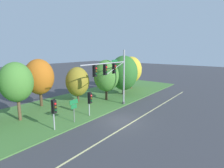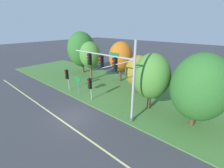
{
  "view_description": "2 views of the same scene",
  "coord_description": "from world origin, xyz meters",
  "views": [
    {
      "loc": [
        -14.57,
        -10.2,
        7.44
      ],
      "look_at": [
        2.34,
        3.08,
        3.31
      ],
      "focal_mm": 28.0,
      "sensor_mm": 36.0,
      "label": 1
    },
    {
      "loc": [
        11.47,
        -7.23,
        8.53
      ],
      "look_at": [
        1.53,
        4.25,
        2.63
      ],
      "focal_mm": 24.0,
      "sensor_mm": 36.0,
      "label": 2
    }
  ],
  "objects": [
    {
      "name": "pedestrian_signal_near_kerb",
      "position": [
        -5.84,
        3.38,
        2.24
      ],
      "size": [
        0.46,
        0.55,
        2.98
      ],
      "color": "#9EA0A5",
      "rests_on": "grass_verge"
    },
    {
      "name": "tree_right_far",
      "position": [
        9.46,
        6.16,
        3.76
      ],
      "size": [
        4.62,
        4.62,
        6.55
      ],
      "color": "#4C3823",
      "rests_on": "grass_verge"
    },
    {
      "name": "tree_tall_centre",
      "position": [
        5.06,
        6.3,
        3.76
      ],
      "size": [
        3.75,
        3.75,
        6.02
      ],
      "color": "#423021",
      "rests_on": "grass_verge"
    },
    {
      "name": "tree_nearest_road",
      "position": [
        -11.27,
        10.38,
        4.47
      ],
      "size": [
        5.09,
        5.09,
        7.56
      ],
      "color": "brown",
      "rests_on": "grass_verge"
    },
    {
      "name": "ground_plane",
      "position": [
        0.0,
        0.0,
        0.0
      ],
      "size": [
        160.0,
        160.0,
        0.0
      ],
      "primitive_type": "plane",
      "color": "#3D3D42"
    },
    {
      "name": "tree_mid_verge",
      "position": [
        1.86,
        9.05,
        3.03
      ],
      "size": [
        3.38,
        3.38,
        5.04
      ],
      "color": "#4C3823",
      "rests_on": "grass_verge"
    },
    {
      "name": "route_sign_post",
      "position": [
        -3.53,
        3.44,
        1.79
      ],
      "size": [
        1.04,
        0.08,
        2.47
      ],
      "color": "slate",
      "rests_on": "grass_verge"
    },
    {
      "name": "tree_left_of_mast",
      "position": [
        -6.75,
        8.49,
        4.23
      ],
      "size": [
        3.31,
        3.31,
        6.22
      ],
      "color": "brown",
      "rests_on": "grass_verge"
    },
    {
      "name": "pedestrian_signal_further_along",
      "position": [
        -1.22,
        3.42,
        2.08
      ],
      "size": [
        0.46,
        0.55,
        2.79
      ],
      "color": "#9EA0A5",
      "rests_on": "grass_verge"
    },
    {
      "name": "traffic_signal_mast",
      "position": [
        2.57,
        3.09,
        4.67
      ],
      "size": [
        8.01,
        0.49,
        7.45
      ],
      "color": "#9EA0A5",
      "rests_on": "grass_verge"
    },
    {
      "name": "lane_stripe",
      "position": [
        0.0,
        -1.2,
        0.0
      ],
      "size": [
        36.0,
        0.16,
        0.01
      ],
      "primitive_type": "cube",
      "color": "beige",
      "rests_on": "ground"
    },
    {
      "name": "grass_verge",
      "position": [
        0.0,
        8.25,
        0.05
      ],
      "size": [
        48.0,
        11.5,
        0.1
      ],
      "primitive_type": "cube",
      "color": "#477A38",
      "rests_on": "ground"
    },
    {
      "name": "tree_behind_signpost",
      "position": [
        -2.7,
        11.22,
        4.05
      ],
      "size": [
        3.73,
        3.73,
        6.3
      ],
      "color": "#4C3823",
      "rests_on": "grass_verge"
    }
  ]
}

